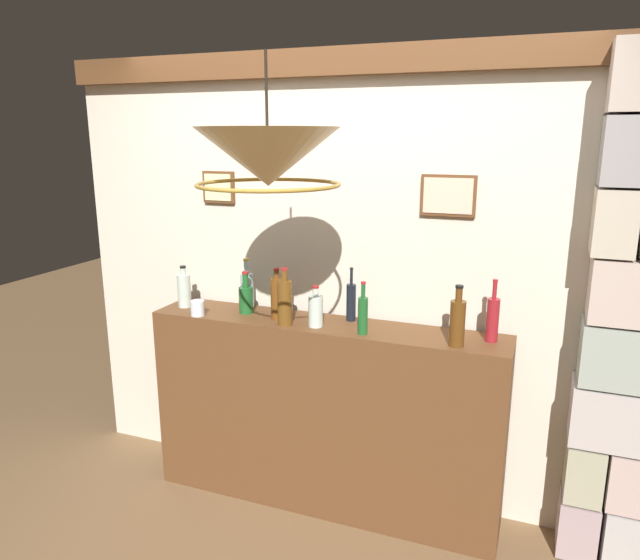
% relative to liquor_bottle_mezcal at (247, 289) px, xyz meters
% --- Properties ---
extents(panelled_rear_partition, '(3.31, 0.15, 2.50)m').
position_rel_liquor_bottle_mezcal_xyz_m(panelled_rear_partition, '(0.53, 0.12, 0.14)').
color(panelled_rear_partition, beige).
rests_on(panelled_rear_partition, ground).
extents(stone_pillar, '(0.39, 0.30, 2.44)m').
position_rel_liquor_bottle_mezcal_xyz_m(stone_pillar, '(1.97, -0.01, 0.03)').
color(stone_pillar, '#A78E92').
rests_on(stone_pillar, ground).
extents(bar_shelf_unit, '(1.96, 0.34, 1.08)m').
position_rel_liquor_bottle_mezcal_xyz_m(bar_shelf_unit, '(0.53, -0.13, -0.65)').
color(bar_shelf_unit, brown).
rests_on(bar_shelf_unit, ground).
extents(liquor_bottle_mezcal, '(0.08, 0.08, 0.29)m').
position_rel_liquor_bottle_mezcal_xyz_m(liquor_bottle_mezcal, '(0.00, 0.00, 0.00)').
color(liquor_bottle_mezcal, '#ABC8CE').
rests_on(liquor_bottle_mezcal, bar_shelf_unit).
extents(liquor_bottle_vermouth, '(0.08, 0.08, 0.31)m').
position_rel_liquor_bottle_mezcal_xyz_m(liquor_bottle_vermouth, '(0.34, -0.22, 0.02)').
color(liquor_bottle_vermouth, brown).
rests_on(liquor_bottle_vermouth, bar_shelf_unit).
extents(liquor_bottle_tequila, '(0.07, 0.07, 0.28)m').
position_rel_liquor_bottle_mezcal_xyz_m(liquor_bottle_tequila, '(0.26, -0.14, 0.01)').
color(liquor_bottle_tequila, brown).
rests_on(liquor_bottle_tequila, bar_shelf_unit).
extents(liquor_bottle_rum, '(0.08, 0.08, 0.22)m').
position_rel_liquor_bottle_mezcal_xyz_m(liquor_bottle_rum, '(0.51, -0.19, -0.02)').
color(liquor_bottle_rum, silver).
rests_on(liquor_bottle_rum, bar_shelf_unit).
extents(liquor_bottle_port, '(0.07, 0.07, 0.30)m').
position_rel_liquor_bottle_mezcal_xyz_m(liquor_bottle_port, '(1.24, -0.22, 0.01)').
color(liquor_bottle_port, '#583312').
rests_on(liquor_bottle_port, bar_shelf_unit).
extents(liquor_bottle_scotch, '(0.05, 0.05, 0.29)m').
position_rel_liquor_bottle_mezcal_xyz_m(liquor_bottle_scotch, '(0.65, -0.03, -0.00)').
color(liquor_bottle_scotch, black).
rests_on(liquor_bottle_scotch, bar_shelf_unit).
extents(liquor_bottle_brandy, '(0.08, 0.08, 0.24)m').
position_rel_liquor_bottle_mezcal_xyz_m(liquor_bottle_brandy, '(0.05, -0.11, -0.02)').
color(liquor_bottle_brandy, '#1B5724').
rests_on(liquor_bottle_brandy, bar_shelf_unit).
extents(liquor_bottle_rye, '(0.06, 0.06, 0.31)m').
position_rel_liquor_bottle_mezcal_xyz_m(liquor_bottle_rye, '(1.39, -0.09, 0.01)').
color(liquor_bottle_rye, maroon).
rests_on(liquor_bottle_rye, bar_shelf_unit).
extents(liquor_bottle_amaro, '(0.05, 0.05, 0.27)m').
position_rel_liquor_bottle_mezcal_xyz_m(liquor_bottle_amaro, '(0.77, -0.22, -0.00)').
color(liquor_bottle_amaro, '#1B5625').
rests_on(liquor_bottle_amaro, bar_shelf_unit).
extents(liquor_bottle_whiskey, '(0.08, 0.08, 0.25)m').
position_rel_liquor_bottle_mezcal_xyz_m(liquor_bottle_whiskey, '(-0.34, -0.13, -0.01)').
color(liquor_bottle_whiskey, '#B8CABD').
rests_on(liquor_bottle_whiskey, bar_shelf_unit).
extents(glass_tumbler_rocks, '(0.08, 0.08, 0.09)m').
position_rel_liquor_bottle_mezcal_xyz_m(glass_tumbler_rocks, '(-0.18, -0.25, -0.07)').
color(glass_tumbler_rocks, silver).
rests_on(glass_tumbler_rocks, bar_shelf_unit).
extents(pendant_lamp, '(0.59, 0.59, 0.52)m').
position_rel_liquor_bottle_mezcal_xyz_m(pendant_lamp, '(0.53, -0.77, 0.78)').
color(pendant_lamp, beige).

